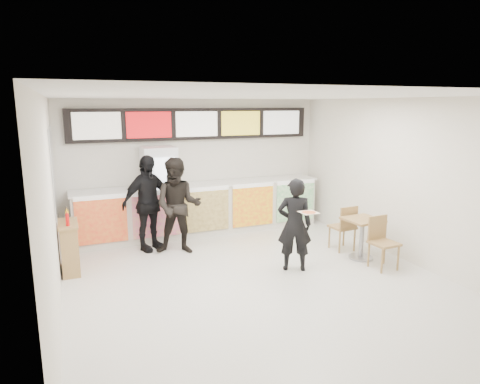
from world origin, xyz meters
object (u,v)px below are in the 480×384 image
customer_main (295,225)px  customer_mid (148,203)px  customer_left (178,206)px  cafe_table (362,231)px  service_counter (202,209)px  condiment_ledge (70,247)px  drinks_fridge (160,193)px

customer_main → customer_mid: customer_mid is taller
customer_left → cafe_table: 3.54m
customer_left → cafe_table: customer_left is taller
service_counter → condiment_ledge: (-2.82, -1.30, -0.12)m
customer_main → customer_mid: (-2.16, 2.06, 0.14)m
customer_mid → condiment_ledge: customer_mid is taller
service_counter → cafe_table: size_ratio=3.47×
service_counter → customer_main: (0.83, -2.72, 0.25)m
customer_mid → customer_main: bearing=-67.4°
customer_left → condiment_ledge: 2.07m
customer_left → cafe_table: size_ratio=1.18×
cafe_table → service_counter: bearing=126.8°
cafe_table → condiment_ledge: (-5.11, 1.42, -0.09)m
customer_mid → cafe_table: (3.62, -2.06, -0.42)m
customer_mid → drinks_fridge: bearing=36.0°
customer_main → customer_mid: 2.99m
cafe_table → condiment_ledge: bearing=161.3°
customer_main → cafe_table: bearing=-155.2°
customer_main → cafe_table: customer_main is taller
drinks_fridge → customer_left: bearing=-83.9°
cafe_table → customer_left: bearing=148.9°
customer_main → customer_left: size_ratio=0.87×
customer_main → cafe_table: size_ratio=1.03×
drinks_fridge → cafe_table: (3.23, -2.74, -0.46)m
customer_main → condiment_ledge: (-3.65, 1.42, -0.37)m
customer_left → cafe_table: bearing=-6.4°
drinks_fridge → customer_mid: 0.79m
drinks_fridge → customer_mid: size_ratio=1.04×
customer_left → customer_mid: 0.66m
customer_left → service_counter: bearing=74.3°
customer_main → customer_left: customer_left is taller
service_counter → customer_main: customer_main is taller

